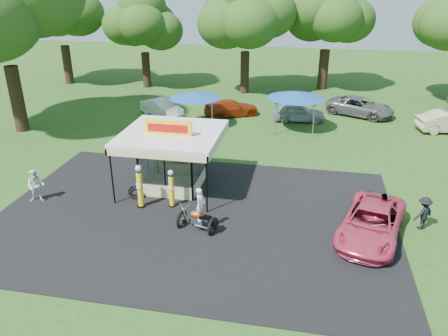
{
  "coord_description": "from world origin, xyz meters",
  "views": [
    {
      "loc": [
        5.2,
        -16.74,
        11.28
      ],
      "look_at": [
        1.14,
        4.0,
        1.9
      ],
      "focal_mm": 35.0,
      "sensor_mm": 36.0,
      "label": 1
    }
  ],
  "objects_px": {
    "pink_sedan": "(372,223)",
    "bg_car_c": "(298,112)",
    "a_frame_sign": "(374,232)",
    "tent_west": "(195,95)",
    "spectator_west": "(36,186)",
    "spectator_east_a": "(423,213)",
    "tent_east": "(296,95)",
    "gas_pump_left": "(140,187)",
    "bg_car_d": "(360,107)",
    "spectator_east_b": "(383,211)",
    "bg_car_b": "(231,108)",
    "bg_car_a": "(162,108)",
    "gas_pump_right": "(172,189)",
    "kiosk_car": "(184,164)",
    "gas_station_kiosk": "(173,159)",
    "motorcycle": "(199,214)"
  },
  "relations": [
    {
      "from": "gas_pump_left",
      "to": "gas_station_kiosk",
      "type": "bearing_deg",
      "value": 69.17
    },
    {
      "from": "pink_sedan",
      "to": "a_frame_sign",
      "type": "bearing_deg",
      "value": -59.84
    },
    {
      "from": "gas_pump_right",
      "to": "bg_car_a",
      "type": "relative_size",
      "value": 0.48
    },
    {
      "from": "a_frame_sign",
      "to": "pink_sedan",
      "type": "bearing_deg",
      "value": 84.88
    },
    {
      "from": "gas_station_kiosk",
      "to": "pink_sedan",
      "type": "xyz_separation_m",
      "value": [
        10.56,
        -3.32,
        -1.01
      ]
    },
    {
      "from": "bg_car_a",
      "to": "tent_east",
      "type": "distance_m",
      "value": 11.66
    },
    {
      "from": "gas_pump_left",
      "to": "bg_car_d",
      "type": "bearing_deg",
      "value": 56.49
    },
    {
      "from": "gas_pump_right",
      "to": "bg_car_d",
      "type": "xyz_separation_m",
      "value": [
        11.16,
        18.89,
        -0.23
      ]
    },
    {
      "from": "spectator_west",
      "to": "tent_west",
      "type": "distance_m",
      "value": 15.08
    },
    {
      "from": "kiosk_car",
      "to": "tent_west",
      "type": "relative_size",
      "value": 0.69
    },
    {
      "from": "gas_pump_right",
      "to": "tent_east",
      "type": "height_order",
      "value": "tent_east"
    },
    {
      "from": "bg_car_a",
      "to": "gas_pump_right",
      "type": "bearing_deg",
      "value": -125.64
    },
    {
      "from": "motorcycle",
      "to": "spectator_east_b",
      "type": "relative_size",
      "value": 1.29
    },
    {
      "from": "bg_car_a",
      "to": "tent_east",
      "type": "relative_size",
      "value": 1.01
    },
    {
      "from": "a_frame_sign",
      "to": "bg_car_a",
      "type": "relative_size",
      "value": 0.24
    },
    {
      "from": "spectator_east_a",
      "to": "tent_east",
      "type": "relative_size",
      "value": 0.38
    },
    {
      "from": "gas_station_kiosk",
      "to": "tent_east",
      "type": "xyz_separation_m",
      "value": [
        6.3,
        11.62,
        1.02
      ]
    },
    {
      "from": "a_frame_sign",
      "to": "kiosk_car",
      "type": "xyz_separation_m",
      "value": [
        -10.67,
        5.95,
        -0.05
      ]
    },
    {
      "from": "kiosk_car",
      "to": "gas_pump_right",
      "type": "bearing_deg",
      "value": -172.51
    },
    {
      "from": "pink_sedan",
      "to": "spectator_east_b",
      "type": "xyz_separation_m",
      "value": [
        0.59,
        0.98,
        0.15
      ]
    },
    {
      "from": "bg_car_d",
      "to": "tent_east",
      "type": "height_order",
      "value": "tent_east"
    },
    {
      "from": "bg_car_a",
      "to": "tent_west",
      "type": "xyz_separation_m",
      "value": [
        3.55,
        -2.1,
        1.83
      ]
    },
    {
      "from": "gas_station_kiosk",
      "to": "bg_car_d",
      "type": "xyz_separation_m",
      "value": [
        11.75,
        16.62,
        -0.99
      ]
    },
    {
      "from": "gas_pump_left",
      "to": "spectator_east_a",
      "type": "bearing_deg",
      "value": 2.37
    },
    {
      "from": "pink_sedan",
      "to": "bg_car_c",
      "type": "bearing_deg",
      "value": 119.06
    },
    {
      "from": "kiosk_car",
      "to": "pink_sedan",
      "type": "xyz_separation_m",
      "value": [
        10.56,
        -5.52,
        0.29
      ]
    },
    {
      "from": "spectator_east_b",
      "to": "a_frame_sign",
      "type": "bearing_deg",
      "value": 49.7
    },
    {
      "from": "gas_pump_left",
      "to": "bg_car_d",
      "type": "xyz_separation_m",
      "value": [
        12.75,
        19.26,
        -0.36
      ]
    },
    {
      "from": "spectator_west",
      "to": "spectator_east_a",
      "type": "relative_size",
      "value": 1.11
    },
    {
      "from": "spectator_east_a",
      "to": "spectator_east_b",
      "type": "xyz_separation_m",
      "value": [
        -1.92,
        -0.28,
        0.07
      ]
    },
    {
      "from": "spectator_west",
      "to": "tent_west",
      "type": "xyz_separation_m",
      "value": [
        5.2,
        14.06,
        1.64
      ]
    },
    {
      "from": "bg_car_b",
      "to": "bg_car_c",
      "type": "relative_size",
      "value": 1.1
    },
    {
      "from": "bg_car_b",
      "to": "spectator_west",
      "type": "bearing_deg",
      "value": 128.06
    },
    {
      "from": "gas_pump_left",
      "to": "a_frame_sign",
      "type": "xyz_separation_m",
      "value": [
        11.68,
        -1.11,
        -0.62
      ]
    },
    {
      "from": "motorcycle",
      "to": "a_frame_sign",
      "type": "bearing_deg",
      "value": 16.13
    },
    {
      "from": "a_frame_sign",
      "to": "bg_car_b",
      "type": "height_order",
      "value": "bg_car_b"
    },
    {
      "from": "kiosk_car",
      "to": "bg_car_b",
      "type": "relative_size",
      "value": 0.59
    },
    {
      "from": "gas_station_kiosk",
      "to": "bg_car_b",
      "type": "xyz_separation_m",
      "value": [
        0.77,
        14.4,
        -1.09
      ]
    },
    {
      "from": "bg_car_d",
      "to": "tent_east",
      "type": "bearing_deg",
      "value": 157.41
    },
    {
      "from": "spectator_east_a",
      "to": "tent_east",
      "type": "height_order",
      "value": "tent_east"
    },
    {
      "from": "gas_pump_right",
      "to": "spectator_west",
      "type": "distance_m",
      "value": 7.37
    },
    {
      "from": "gas_pump_left",
      "to": "spectator_east_b",
      "type": "bearing_deg",
      "value": 1.4
    },
    {
      "from": "a_frame_sign",
      "to": "tent_east",
      "type": "relative_size",
      "value": 0.24
    },
    {
      "from": "spectator_east_b",
      "to": "tent_west",
      "type": "height_order",
      "value": "tent_west"
    },
    {
      "from": "gas_pump_left",
      "to": "gas_pump_right",
      "type": "height_order",
      "value": "gas_pump_left"
    },
    {
      "from": "gas_pump_right",
      "to": "a_frame_sign",
      "type": "height_order",
      "value": "gas_pump_right"
    },
    {
      "from": "motorcycle",
      "to": "a_frame_sign",
      "type": "relative_size",
      "value": 2.23
    },
    {
      "from": "tent_west",
      "to": "spectator_west",
      "type": "bearing_deg",
      "value": -110.28
    },
    {
      "from": "spectator_west",
      "to": "spectator_east_b",
      "type": "distance_m",
      "value": 17.9
    },
    {
      "from": "spectator_east_a",
      "to": "bg_car_b",
      "type": "height_order",
      "value": "spectator_east_a"
    }
  ]
}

